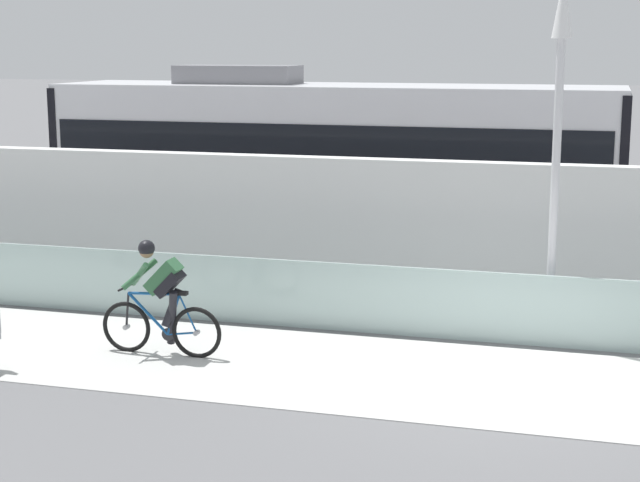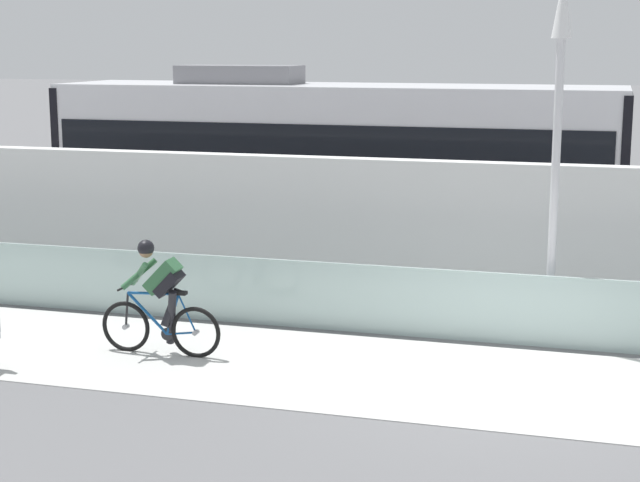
{
  "view_description": "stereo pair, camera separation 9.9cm",
  "coord_description": "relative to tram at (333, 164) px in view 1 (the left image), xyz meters",
  "views": [
    {
      "loc": [
        1.11,
        -12.33,
        4.22
      ],
      "look_at": [
        -3.02,
        2.35,
        1.25
      ],
      "focal_mm": 56.85,
      "sensor_mm": 36.0,
      "label": 1
    },
    {
      "loc": [
        1.21,
        -12.31,
        4.22
      ],
      "look_at": [
        -3.02,
        2.35,
        1.25
      ],
      "focal_mm": 56.85,
      "sensor_mm": 36.0,
      "label": 2
    }
  ],
  "objects": [
    {
      "name": "lamp_post_antenna",
      "position": [
        4.49,
        -4.7,
        1.4
      ],
      "size": [
        0.28,
        0.28,
        5.2
      ],
      "color": "gray",
      "rests_on": "ground"
    },
    {
      "name": "tram_rail_far",
      "position": [
        4.02,
        0.72,
        -1.89
      ],
      "size": [
        32.0,
        0.08,
        0.01
      ],
      "primitive_type": "cube",
      "color": "#595654",
      "rests_on": "ground"
    },
    {
      "name": "bike_path_deck",
      "position": [
        4.02,
        -6.85,
        -1.89
      ],
      "size": [
        32.0,
        3.2,
        0.01
      ],
      "primitive_type": "cube",
      "color": "silver",
      "rests_on": "ground"
    },
    {
      "name": "concrete_barrier_wall",
      "position": [
        4.02,
        -3.2,
        -0.69
      ],
      "size": [
        32.0,
        0.36,
        2.4
      ],
      "primitive_type": "cube",
      "color": "white",
      "rests_on": "ground"
    },
    {
      "name": "cyclist_on_bike",
      "position": [
        -0.6,
        -6.85,
        -1.11
      ],
      "size": [
        1.77,
        0.58,
        1.61
      ],
      "color": "black",
      "rests_on": "ground"
    },
    {
      "name": "glass_parapet",
      "position": [
        4.02,
        -5.0,
        -1.38
      ],
      "size": [
        32.0,
        0.05,
        1.03
      ],
      "primitive_type": "cube",
      "color": "#ADC6C1",
      "rests_on": "ground"
    },
    {
      "name": "tram_rail_near",
      "position": [
        4.02,
        -0.72,
        -1.89
      ],
      "size": [
        32.0,
        0.08,
        0.01
      ],
      "primitive_type": "cube",
      "color": "#595654",
      "rests_on": "ground"
    },
    {
      "name": "tram",
      "position": [
        0.0,
        0.0,
        0.0
      ],
      "size": [
        11.06,
        2.54,
        3.81
      ],
      "color": "silver",
      "rests_on": "ground"
    },
    {
      "name": "ground_plane",
      "position": [
        4.02,
        -6.85,
        -1.89
      ],
      "size": [
        200.0,
        200.0,
        0.0
      ],
      "primitive_type": "plane",
      "color": "slate"
    }
  ]
}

